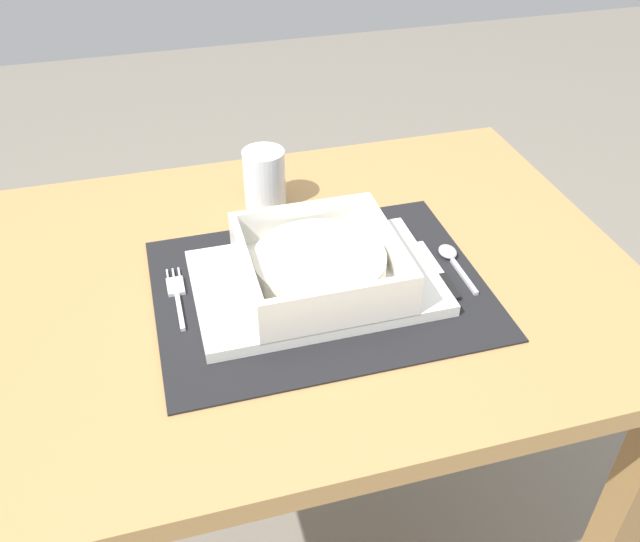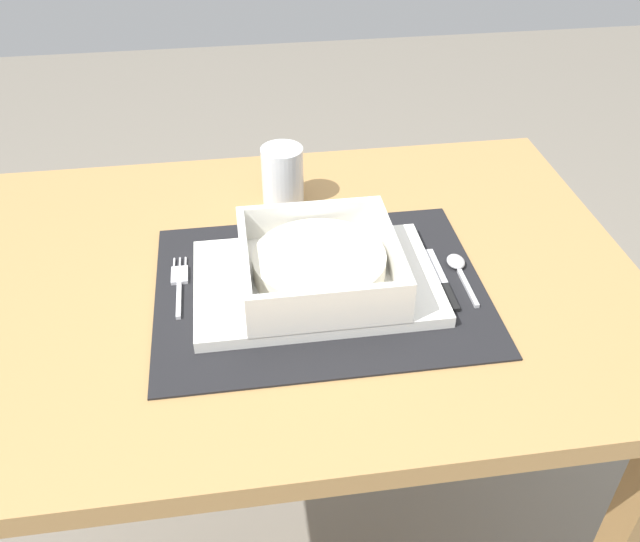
{
  "view_description": "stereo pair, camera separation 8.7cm",
  "coord_description": "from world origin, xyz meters",
  "px_view_note": "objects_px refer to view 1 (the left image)",
  "views": [
    {
      "loc": [
        -0.16,
        -0.71,
        1.29
      ],
      "look_at": [
        0.03,
        -0.04,
        0.76
      ],
      "focal_mm": 38.27,
      "sensor_mm": 36.0,
      "label": 1
    },
    {
      "loc": [
        -0.07,
        -0.73,
        1.29
      ],
      "look_at": [
        0.03,
        -0.04,
        0.76
      ],
      "focal_mm": 38.27,
      "sensor_mm": 36.0,
      "label": 2
    }
  ],
  "objects_px": {
    "dining_table": "(295,336)",
    "drinking_glass": "(266,181)",
    "fork": "(177,293)",
    "spoon": "(451,256)",
    "butter_knife": "(439,273)",
    "bread_knife": "(429,280)",
    "porridge_bowl": "(320,266)"
  },
  "relations": [
    {
      "from": "dining_table",
      "to": "drinking_glass",
      "type": "height_order",
      "value": "drinking_glass"
    },
    {
      "from": "dining_table",
      "to": "fork",
      "type": "bearing_deg",
      "value": -177.01
    },
    {
      "from": "spoon",
      "to": "drinking_glass",
      "type": "xyz_separation_m",
      "value": [
        -0.21,
        0.21,
        0.03
      ]
    },
    {
      "from": "butter_knife",
      "to": "bread_knife",
      "type": "bearing_deg",
      "value": -150.45
    },
    {
      "from": "dining_table",
      "to": "butter_knife",
      "type": "relative_size",
      "value": 7.06
    },
    {
      "from": "spoon",
      "to": "bread_knife",
      "type": "height_order",
      "value": "spoon"
    },
    {
      "from": "fork",
      "to": "drinking_glass",
      "type": "height_order",
      "value": "drinking_glass"
    },
    {
      "from": "dining_table",
      "to": "spoon",
      "type": "bearing_deg",
      "value": -8.47
    },
    {
      "from": "butter_knife",
      "to": "fork",
      "type": "bearing_deg",
      "value": 171.71
    },
    {
      "from": "spoon",
      "to": "bread_knife",
      "type": "relative_size",
      "value": 0.78
    },
    {
      "from": "spoon",
      "to": "fork",
      "type": "bearing_deg",
      "value": 179.63
    },
    {
      "from": "drinking_glass",
      "to": "spoon",
      "type": "bearing_deg",
      "value": -45.02
    },
    {
      "from": "drinking_glass",
      "to": "bread_knife",
      "type": "bearing_deg",
      "value": -56.84
    },
    {
      "from": "dining_table",
      "to": "fork",
      "type": "distance_m",
      "value": 0.2
    },
    {
      "from": "drinking_glass",
      "to": "dining_table",
      "type": "bearing_deg",
      "value": -90.72
    },
    {
      "from": "porridge_bowl",
      "to": "butter_knife",
      "type": "bearing_deg",
      "value": -4.97
    },
    {
      "from": "spoon",
      "to": "butter_knife",
      "type": "bearing_deg",
      "value": -132.74
    },
    {
      "from": "fork",
      "to": "spoon",
      "type": "distance_m",
      "value": 0.37
    },
    {
      "from": "fork",
      "to": "bread_knife",
      "type": "height_order",
      "value": "bread_knife"
    },
    {
      "from": "porridge_bowl",
      "to": "bread_knife",
      "type": "relative_size",
      "value": 1.42
    },
    {
      "from": "butter_knife",
      "to": "drinking_glass",
      "type": "xyz_separation_m",
      "value": [
        -0.18,
        0.24,
        0.03
      ]
    },
    {
      "from": "butter_knife",
      "to": "dining_table",
      "type": "bearing_deg",
      "value": 162.3
    },
    {
      "from": "spoon",
      "to": "drinking_glass",
      "type": "height_order",
      "value": "drinking_glass"
    },
    {
      "from": "spoon",
      "to": "bread_knife",
      "type": "xyz_separation_m",
      "value": [
        -0.05,
        -0.04,
        -0.0
      ]
    },
    {
      "from": "porridge_bowl",
      "to": "fork",
      "type": "height_order",
      "value": "porridge_bowl"
    },
    {
      "from": "fork",
      "to": "drinking_glass",
      "type": "distance_m",
      "value": 0.25
    },
    {
      "from": "fork",
      "to": "butter_knife",
      "type": "height_order",
      "value": "butter_knife"
    },
    {
      "from": "fork",
      "to": "spoon",
      "type": "relative_size",
      "value": 1.17
    },
    {
      "from": "spoon",
      "to": "drinking_glass",
      "type": "distance_m",
      "value": 0.3
    },
    {
      "from": "dining_table",
      "to": "porridge_bowl",
      "type": "xyz_separation_m",
      "value": [
        0.02,
        -0.05,
        0.16
      ]
    },
    {
      "from": "dining_table",
      "to": "porridge_bowl",
      "type": "bearing_deg",
      "value": -63.02
    },
    {
      "from": "porridge_bowl",
      "to": "fork",
      "type": "xyz_separation_m",
      "value": [
        -0.18,
        0.04,
        -0.04
      ]
    }
  ]
}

